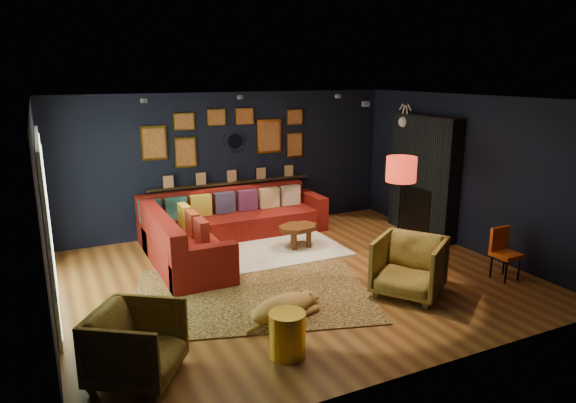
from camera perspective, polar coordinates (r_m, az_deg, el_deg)
name	(u,v)px	position (r m, az deg, el deg)	size (l,w,h in m)	color
floor	(295,277)	(7.69, 0.76, -8.42)	(6.50, 6.50, 0.00)	brown
room_walls	(295,172)	(7.22, 0.80, 3.32)	(6.50, 6.50, 6.50)	black
sectional	(216,229)	(8.94, -7.99, -3.07)	(3.41, 2.69, 0.86)	maroon
ledge	(232,183)	(9.78, -6.27, 2.10)	(3.20, 0.12, 0.04)	black
gallery_wall	(229,136)	(9.66, -6.56, 7.28)	(3.15, 0.04, 1.02)	gold
sunburst_mirror	(235,141)	(9.72, -5.92, 6.70)	(0.47, 0.16, 0.47)	silver
fireplace	(423,180)	(9.77, 14.78, 2.31)	(0.31, 1.60, 2.20)	black
deer_head	(411,121)	(10.03, 13.49, 8.64)	(0.50, 0.28, 0.45)	white
sliding_door	(47,223)	(7.18, -25.18, -2.16)	(0.06, 2.80, 2.20)	white
ceiling_spots	(271,99)	(7.83, -1.85, 11.29)	(3.30, 2.50, 0.06)	black
shag_rug	(269,249)	(8.81, -2.16, -5.30)	(2.41, 1.75, 0.03)	silver
leopard_rug	(253,294)	(7.13, -3.95, -10.24)	(3.17, 2.26, 0.02)	#AF8147
coffee_table	(298,230)	(8.82, 1.13, -3.15)	(0.80, 0.64, 0.37)	#5A2E13
pouf	(193,260)	(7.89, -10.47, -6.38)	(0.55, 0.55, 0.36)	#A5201B
armchair_left	(136,341)	(5.39, -16.51, -14.64)	(0.80, 0.75, 0.82)	gold
armchair_right	(409,264)	(7.16, 13.31, -6.74)	(0.86, 0.81, 0.89)	gold
gold_stool	(287,334)	(5.63, -0.10, -14.54)	(0.40, 0.40, 0.50)	gold
orange_chair	(503,249)	(8.16, 22.81, -4.89)	(0.36, 0.36, 0.76)	black
floor_lamp	(401,174)	(8.10, 12.45, 3.02)	(0.47, 0.47, 1.70)	black
dog	(283,303)	(6.37, -0.60, -11.26)	(1.26, 0.62, 0.40)	#B88445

